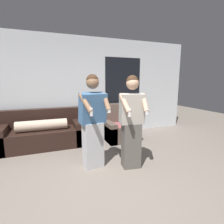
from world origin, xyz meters
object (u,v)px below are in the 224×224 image
(person_left, at_px, (93,122))
(person_right, at_px, (132,122))
(couch, at_px, (43,133))
(armchair, at_px, (119,128))

(person_left, xyz_separation_m, person_right, (0.63, -0.25, -0.00))
(person_right, bearing_deg, couch, 131.43)
(couch, bearing_deg, armchair, -4.79)
(armchair, height_order, person_left, person_left)
(couch, distance_m, person_left, 1.76)
(couch, bearing_deg, person_left, -59.13)
(couch, height_order, armchair, armchair)
(person_right, bearing_deg, armchair, 74.77)
(couch, distance_m, person_right, 2.31)
(couch, height_order, person_left, person_left)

